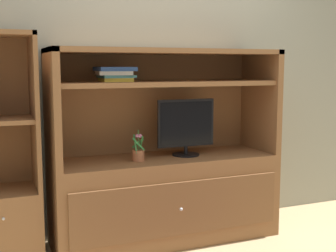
% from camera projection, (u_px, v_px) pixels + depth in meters
% --- Properties ---
extents(painted_rear_wall, '(6.00, 0.10, 2.80)m').
position_uv_depth(painted_rear_wall, '(150.00, 63.00, 3.75)').
color(painted_rear_wall, gray).
rests_on(painted_rear_wall, ground_plane).
extents(media_console, '(1.77, 0.60, 1.50)m').
position_uv_depth(media_console, '(165.00, 179.00, 3.56)').
color(media_console, brown).
rests_on(media_console, ground_plane).
extents(tv_monitor, '(0.48, 0.22, 0.45)m').
position_uv_depth(tv_monitor, '(186.00, 126.00, 3.56)').
color(tv_monitor, black).
rests_on(tv_monitor, media_console).
extents(potted_plant, '(0.10, 0.09, 0.24)m').
position_uv_depth(potted_plant, '(138.00, 154.00, 3.37)').
color(potted_plant, '#B26642').
rests_on(potted_plant, media_console).
extents(magazine_stack, '(0.28, 0.30, 0.11)m').
position_uv_depth(magazine_stack, '(115.00, 74.00, 3.29)').
color(magazine_stack, gold).
rests_on(magazine_stack, media_console).
extents(bookshelf_tall, '(0.51, 0.45, 1.60)m').
position_uv_depth(bookshelf_tall, '(1.00, 191.00, 3.10)').
color(bookshelf_tall, brown).
rests_on(bookshelf_tall, ground_plane).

